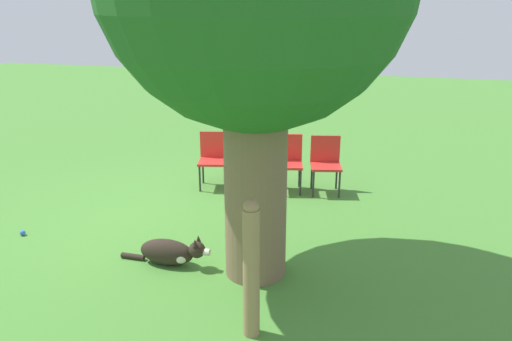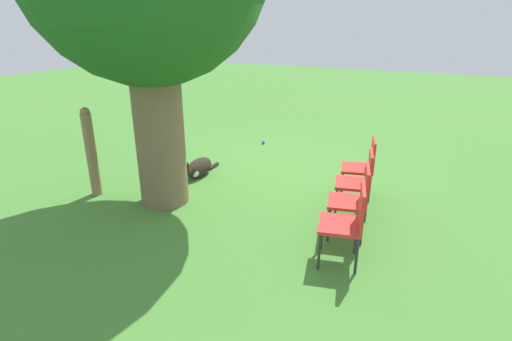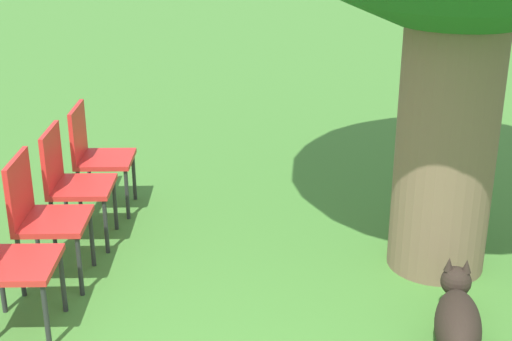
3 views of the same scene
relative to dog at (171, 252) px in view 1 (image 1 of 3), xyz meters
The scene contains 8 objects.
ground_plane 0.97m from the dog, 149.66° to the right, with size 30.00×30.00×0.00m, color #478433.
dog is the anchor object (origin of this frame).
fence_post 1.57m from the dog, 51.26° to the left, with size 0.14×0.14×1.26m.
red_chair_0 2.53m from the dog, behind, with size 0.51×0.52×0.84m.
red_chair_1 2.57m from the dog, behind, with size 0.51×0.52×0.84m.
red_chair_2 2.74m from the dog, 164.08° to the left, with size 0.51×0.52×0.84m.
red_chair_3 3.00m from the dog, 153.95° to the left, with size 0.51×0.52×0.84m.
tennis_ball 2.09m from the dog, 95.17° to the right, with size 0.07×0.07×0.07m.
Camera 1 is at (5.27, 2.63, 2.73)m, focal length 35.00 mm.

